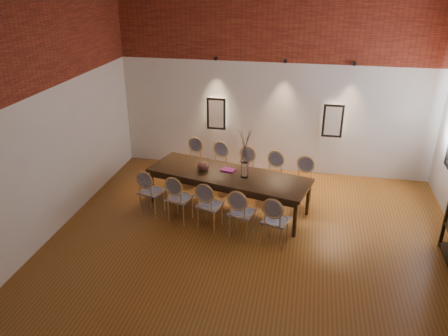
% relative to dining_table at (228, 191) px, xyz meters
% --- Properties ---
extents(floor, '(7.00, 7.00, 0.02)m').
position_rel_dining_table_xyz_m(floor, '(0.64, -1.46, -0.39)').
color(floor, brown).
rests_on(floor, ground).
extents(wall_back, '(7.00, 0.10, 4.00)m').
position_rel_dining_table_xyz_m(wall_back, '(0.64, 2.09, 1.62)').
color(wall_back, silver).
rests_on(wall_back, ground).
extents(wall_front, '(7.00, 0.10, 4.00)m').
position_rel_dining_table_xyz_m(wall_front, '(0.64, -5.01, 1.62)').
color(wall_front, silver).
rests_on(wall_front, ground).
extents(wall_left, '(0.10, 7.00, 4.00)m').
position_rel_dining_table_xyz_m(wall_left, '(-2.91, -1.46, 1.62)').
color(wall_left, silver).
rests_on(wall_left, ground).
extents(brick_band_back, '(7.00, 0.02, 1.50)m').
position_rel_dining_table_xyz_m(brick_band_back, '(0.64, 2.02, 2.88)').
color(brick_band_back, maroon).
rests_on(brick_band_back, ground).
extents(brick_band_front, '(7.00, 0.02, 1.50)m').
position_rel_dining_table_xyz_m(brick_band_front, '(0.64, -4.94, 2.88)').
color(brick_band_front, maroon).
rests_on(brick_band_front, ground).
extents(brick_band_left, '(0.02, 7.00, 1.50)m').
position_rel_dining_table_xyz_m(brick_band_left, '(-2.84, -1.46, 2.88)').
color(brick_band_left, maroon).
rests_on(brick_band_left, ground).
extents(niche_left, '(0.36, 0.06, 0.66)m').
position_rel_dining_table_xyz_m(niche_left, '(-0.66, 1.99, 0.93)').
color(niche_left, '#FFEAC6').
rests_on(niche_left, wall_back).
extents(niche_right, '(0.36, 0.06, 0.66)m').
position_rel_dining_table_xyz_m(niche_right, '(1.94, 1.99, 0.93)').
color(niche_right, '#FFEAC6').
rests_on(niche_right, wall_back).
extents(spot_fixture_left, '(0.08, 0.10, 0.08)m').
position_rel_dining_table_xyz_m(spot_fixture_left, '(-0.66, 1.96, 2.17)').
color(spot_fixture_left, black).
rests_on(spot_fixture_left, wall_back).
extents(spot_fixture_mid, '(0.08, 0.10, 0.08)m').
position_rel_dining_table_xyz_m(spot_fixture_mid, '(0.84, 1.96, 2.17)').
color(spot_fixture_mid, black).
rests_on(spot_fixture_mid, wall_back).
extents(spot_fixture_right, '(0.08, 0.10, 0.08)m').
position_rel_dining_table_xyz_m(spot_fixture_right, '(2.24, 1.96, 2.17)').
color(spot_fixture_right, black).
rests_on(spot_fixture_right, wall_back).
extents(dining_table, '(3.25, 1.71, 0.75)m').
position_rel_dining_table_xyz_m(dining_table, '(0.00, 0.00, 0.00)').
color(dining_table, '#352110').
rests_on(dining_table, floor).
extents(chair_near_a, '(0.53, 0.53, 0.94)m').
position_rel_dining_table_xyz_m(chair_near_a, '(-1.39, -0.46, 0.09)').
color(chair_near_a, tan).
rests_on(chair_near_a, floor).
extents(chair_near_b, '(0.53, 0.53, 0.94)m').
position_rel_dining_table_xyz_m(chair_near_b, '(-0.79, -0.61, 0.09)').
color(chair_near_b, tan).
rests_on(chair_near_b, floor).
extents(chair_near_c, '(0.53, 0.53, 0.94)m').
position_rel_dining_table_xyz_m(chair_near_c, '(-0.19, -0.76, 0.09)').
color(chair_near_c, tan).
rests_on(chair_near_c, floor).
extents(chair_near_d, '(0.53, 0.53, 0.94)m').
position_rel_dining_table_xyz_m(chair_near_d, '(0.42, -0.90, 0.09)').
color(chair_near_d, tan).
rests_on(chair_near_d, floor).
extents(chair_near_e, '(0.53, 0.53, 0.94)m').
position_rel_dining_table_xyz_m(chair_near_e, '(1.02, -1.05, 0.09)').
color(chair_near_e, tan).
rests_on(chair_near_e, floor).
extents(chair_far_a, '(0.53, 0.53, 0.94)m').
position_rel_dining_table_xyz_m(chair_far_a, '(-1.02, 1.05, 0.09)').
color(chair_far_a, tan).
rests_on(chair_far_a, floor).
extents(chair_far_b, '(0.53, 0.53, 0.94)m').
position_rel_dining_table_xyz_m(chair_far_b, '(-0.42, 0.90, 0.09)').
color(chair_far_b, tan).
rests_on(chair_far_b, floor).
extents(chair_far_c, '(0.53, 0.53, 0.94)m').
position_rel_dining_table_xyz_m(chair_far_c, '(0.19, 0.76, 0.09)').
color(chair_far_c, tan).
rests_on(chair_far_c, floor).
extents(chair_far_d, '(0.53, 0.53, 0.94)m').
position_rel_dining_table_xyz_m(chair_far_d, '(0.79, 0.61, 0.09)').
color(chair_far_d, tan).
rests_on(chair_far_d, floor).
extents(chair_far_e, '(0.53, 0.53, 0.94)m').
position_rel_dining_table_xyz_m(chair_far_e, '(1.39, 0.46, 0.09)').
color(chair_far_e, tan).
rests_on(chair_far_e, floor).
extents(vase, '(0.14, 0.14, 0.30)m').
position_rel_dining_table_xyz_m(vase, '(0.33, -0.08, 0.53)').
color(vase, silver).
rests_on(vase, dining_table).
extents(dried_branches, '(0.50, 0.50, 0.70)m').
position_rel_dining_table_xyz_m(dried_branches, '(0.33, -0.08, 0.98)').
color(dried_branches, brown).
rests_on(dried_branches, vase).
extents(bowl, '(0.24, 0.24, 0.18)m').
position_rel_dining_table_xyz_m(bowl, '(-0.51, 0.07, 0.46)').
color(bowl, brown).
rests_on(bowl, dining_table).
extents(book, '(0.30, 0.24, 0.03)m').
position_rel_dining_table_xyz_m(book, '(-0.03, 0.14, 0.39)').
color(book, '#8B1568').
rests_on(book, dining_table).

